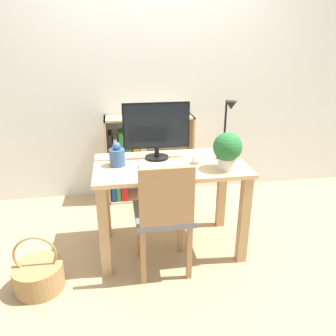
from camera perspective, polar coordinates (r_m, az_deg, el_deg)
ground_plane at (r=2.81m, az=0.34°, el=-13.46°), size 10.00×10.00×0.00m
wall_back at (r=3.44m, az=-2.92°, el=16.32°), size 8.00×0.05×2.60m
desk at (r=2.52m, az=0.37°, el=-2.61°), size 1.13×0.64×0.74m
monitor at (r=2.51m, az=-2.02°, el=6.97°), size 0.51×0.18×0.44m
keyboard at (r=2.38m, az=-1.37°, el=0.28°), size 0.31×0.13×0.02m
vase at (r=2.43m, az=-8.86°, el=2.07°), size 0.11×0.11×0.18m
desk_lamp at (r=2.48m, az=10.35°, el=7.46°), size 0.10×0.19×0.46m
potted_plant at (r=2.35m, az=10.30°, el=3.24°), size 0.21×0.21×0.27m
chair at (r=2.29m, az=-0.69°, el=-7.94°), size 0.40×0.40×0.87m
bookshelf at (r=3.43m, az=-5.79°, el=1.67°), size 0.89×0.28×0.89m
basket at (r=2.52m, az=-21.63°, el=-16.97°), size 0.34×0.34×0.41m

